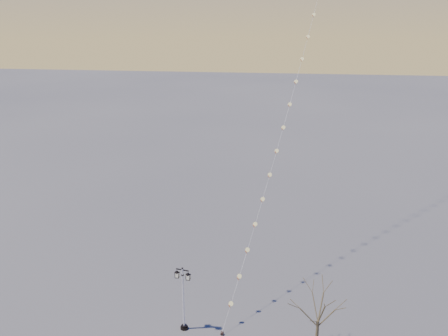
# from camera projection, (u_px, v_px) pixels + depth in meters

# --- Properties ---
(street_lamp) EXTENTS (1.23, 0.59, 4.92)m
(street_lamp) POSITION_uv_depth(u_px,v_px,m) (183.00, 295.00, 32.43)
(street_lamp) COLOR black
(street_lamp) RESTS_ON ground
(bare_tree) EXTENTS (2.76, 2.76, 4.58)m
(bare_tree) POSITION_uv_depth(u_px,v_px,m) (319.00, 312.00, 29.94)
(bare_tree) COLOR brown
(bare_tree) RESTS_ON ground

